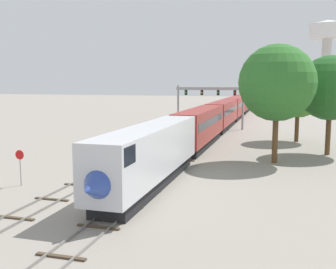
% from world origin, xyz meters
% --- Properties ---
extents(ground_plane, '(400.00, 400.00, 0.00)m').
position_xyz_m(ground_plane, '(0.00, 0.00, 0.00)').
color(ground_plane, gray).
extents(track_main, '(2.60, 200.00, 0.16)m').
position_xyz_m(track_main, '(2.00, 60.00, 0.07)').
color(track_main, slate).
rests_on(track_main, ground).
extents(track_near, '(2.60, 160.00, 0.16)m').
position_xyz_m(track_near, '(-3.50, 40.00, 0.07)').
color(track_near, slate).
rests_on(track_near, ground).
extents(passenger_train, '(3.04, 141.03, 4.80)m').
position_xyz_m(passenger_train, '(2.00, 64.22, 2.61)').
color(passenger_train, silver).
rests_on(passenger_train, ground).
extents(signal_gantry, '(12.10, 0.49, 7.63)m').
position_xyz_m(signal_gantry, '(-0.25, 43.26, 5.60)').
color(signal_gantry, '#999BA0').
rests_on(signal_gantry, ground).
extents(water_tower, '(10.27, 10.27, 25.67)m').
position_xyz_m(water_tower, '(23.84, 98.26, 20.43)').
color(water_tower, beige).
rests_on(water_tower, ground).
extents(stop_sign, '(0.76, 0.08, 2.88)m').
position_xyz_m(stop_sign, '(-8.00, 0.75, 1.87)').
color(stop_sign, gray).
rests_on(stop_sign, ground).
extents(trackside_tree_left, '(7.03, 7.03, 10.38)m').
position_xyz_m(trackside_tree_left, '(13.97, 31.29, 6.85)').
color(trackside_tree_left, brown).
rests_on(trackside_tree_left, ground).
extents(trackside_tree_mid, '(7.69, 7.69, 11.96)m').
position_xyz_m(trackside_tree_mid, '(11.29, 15.57, 8.10)').
color(trackside_tree_mid, brown).
rests_on(trackside_tree_mid, ground).
extents(trackside_tree_right, '(7.23, 7.23, 11.16)m').
position_xyz_m(trackside_tree_right, '(16.99, 21.88, 7.52)').
color(trackside_tree_right, brown).
rests_on(trackside_tree_right, ground).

